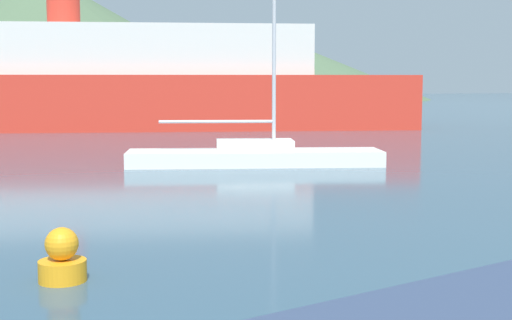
{
  "coord_description": "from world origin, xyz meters",
  "views": [
    {
      "loc": [
        -3.89,
        1.54,
        2.67
      ],
      "look_at": [
        -0.37,
        14.0,
        1.2
      ],
      "focal_mm": 50.0,
      "sensor_mm": 36.0,
      "label": 1
    }
  ],
  "objects": [
    {
      "name": "buoy_marker",
      "position": [
        -3.86,
        11.12,
        0.3
      ],
      "size": [
        0.63,
        0.63,
        0.73
      ],
      "color": "orange",
      "rests_on": "ground_plane"
    },
    {
      "name": "hill_east",
      "position": [
        -4.49,
        90.0,
        7.44
      ],
      "size": [
        52.99,
        52.99,
        14.87
      ],
      "color": "#4C6647",
      "rests_on": "ground_plane"
    },
    {
      "name": "ferry_distant",
      "position": [
        -3.29,
        41.7,
        2.43
      ],
      "size": [
        38.16,
        13.32,
        7.11
      ],
      "rotation": [
        0.0,
        0.0,
        -0.17
      ],
      "color": "red",
      "rests_on": "ground_plane"
    },
    {
      "name": "hill_far_east",
      "position": [
        27.17,
        93.14,
        3.69
      ],
      "size": [
        36.44,
        36.44,
        7.38
      ],
      "color": "#4C6647",
      "rests_on": "ground_plane"
    },
    {
      "name": "sailboat_middle",
      "position": [
        2.06,
        22.73,
        0.39
      ],
      "size": [
        8.06,
        3.3,
        10.14
      ],
      "rotation": [
        0.0,
        0.0,
        -0.21
      ],
      "color": "white",
      "rests_on": "ground_plane"
    }
  ]
}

